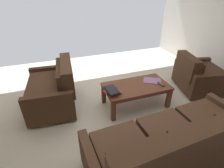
{
  "coord_description": "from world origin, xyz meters",
  "views": [
    {
      "loc": [
        0.82,
        2.43,
        2.02
      ],
      "look_at": [
        0.09,
        0.38,
        0.74
      ],
      "focal_mm": 27.84,
      "sensor_mm": 36.0,
      "label": 1
    }
  ],
  "objects_px": {
    "sofa_main": "(176,145)",
    "armchair_side": "(198,76)",
    "loveseat_near": "(54,89)",
    "loose_magazine": "(152,81)",
    "coffee_table": "(136,89)",
    "book_stack": "(112,91)",
    "tv_remote": "(161,84)"
  },
  "relations": [
    {
      "from": "book_stack",
      "to": "coffee_table",
      "type": "bearing_deg",
      "value": -170.34
    },
    {
      "from": "coffee_table",
      "to": "armchair_side",
      "type": "bearing_deg",
      "value": -177.44
    },
    {
      "from": "armchair_side",
      "to": "book_stack",
      "type": "bearing_deg",
      "value": 4.35
    },
    {
      "from": "sofa_main",
      "to": "loveseat_near",
      "type": "relative_size",
      "value": 1.79
    },
    {
      "from": "book_stack",
      "to": "loose_magazine",
      "type": "relative_size",
      "value": 1.01
    },
    {
      "from": "coffee_table",
      "to": "book_stack",
      "type": "relative_size",
      "value": 3.63
    },
    {
      "from": "loose_magazine",
      "to": "armchair_side",
      "type": "bearing_deg",
      "value": 121.21
    },
    {
      "from": "armchair_side",
      "to": "loose_magazine",
      "type": "bearing_deg",
      "value": 0.31
    },
    {
      "from": "loveseat_near",
      "to": "tv_remote",
      "type": "height_order",
      "value": "loveseat_near"
    },
    {
      "from": "sofa_main",
      "to": "coffee_table",
      "type": "bearing_deg",
      "value": -95.59
    },
    {
      "from": "armchair_side",
      "to": "tv_remote",
      "type": "relative_size",
      "value": 6.33
    },
    {
      "from": "book_stack",
      "to": "tv_remote",
      "type": "distance_m",
      "value": 0.92
    },
    {
      "from": "sofa_main",
      "to": "tv_remote",
      "type": "bearing_deg",
      "value": -115.41
    },
    {
      "from": "loveseat_near",
      "to": "armchair_side",
      "type": "height_order",
      "value": "loveseat_near"
    },
    {
      "from": "loveseat_near",
      "to": "armchair_side",
      "type": "bearing_deg",
      "value": 171.85
    },
    {
      "from": "sofa_main",
      "to": "loveseat_near",
      "type": "bearing_deg",
      "value": -54.28
    },
    {
      "from": "sofa_main",
      "to": "armchair_side",
      "type": "xyz_separation_m",
      "value": [
        -1.59,
        -1.36,
        -0.03
      ]
    },
    {
      "from": "book_stack",
      "to": "sofa_main",
      "type": "bearing_deg",
      "value": 106.69
    },
    {
      "from": "coffee_table",
      "to": "armchair_side",
      "type": "relative_size",
      "value": 1.11
    },
    {
      "from": "tv_remote",
      "to": "loose_magazine",
      "type": "xyz_separation_m",
      "value": [
        0.07,
        -0.19,
        -0.01
      ]
    },
    {
      "from": "loose_magazine",
      "to": "book_stack",
      "type": "bearing_deg",
      "value": -49.54
    },
    {
      "from": "armchair_side",
      "to": "loose_magazine",
      "type": "relative_size",
      "value": 3.3
    },
    {
      "from": "loveseat_near",
      "to": "coffee_table",
      "type": "bearing_deg",
      "value": 161.23
    },
    {
      "from": "coffee_table",
      "to": "book_stack",
      "type": "height_order",
      "value": "book_stack"
    },
    {
      "from": "sofa_main",
      "to": "book_stack",
      "type": "bearing_deg",
      "value": -73.31
    },
    {
      "from": "sofa_main",
      "to": "armchair_side",
      "type": "relative_size",
      "value": 2.03
    },
    {
      "from": "coffee_table",
      "to": "book_stack",
      "type": "bearing_deg",
      "value": 9.66
    },
    {
      "from": "sofa_main",
      "to": "book_stack",
      "type": "relative_size",
      "value": 6.64
    },
    {
      "from": "sofa_main",
      "to": "armchair_side",
      "type": "distance_m",
      "value": 2.09
    },
    {
      "from": "armchair_side",
      "to": "loose_magazine",
      "type": "height_order",
      "value": "armchair_side"
    },
    {
      "from": "tv_remote",
      "to": "coffee_table",
      "type": "bearing_deg",
      "value": -16.47
    },
    {
      "from": "sofa_main",
      "to": "book_stack",
      "type": "distance_m",
      "value": 1.27
    }
  ]
}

